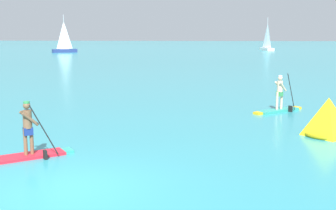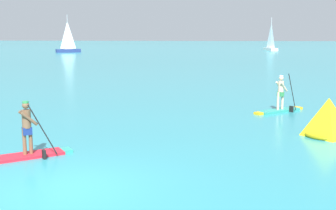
% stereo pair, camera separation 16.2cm
% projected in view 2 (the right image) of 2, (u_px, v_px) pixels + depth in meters
% --- Properties ---
extents(ground, '(440.00, 440.00, 0.00)m').
position_uv_depth(ground, '(69.00, 188.00, 10.16)').
color(ground, teal).
extents(paddleboarder_mid_center, '(2.54, 2.08, 1.74)m').
position_uv_depth(paddleboarder_mid_center, '(26.00, 144.00, 12.64)').
color(paddleboarder_mid_center, red).
rests_on(paddleboarder_mid_center, ground).
extents(paddleboarder_far_right, '(2.49, 2.16, 1.86)m').
position_uv_depth(paddleboarder_far_right, '(280.00, 103.00, 20.09)').
color(paddleboarder_far_right, teal).
rests_on(paddleboarder_far_right, ground).
extents(race_marker_buoy, '(1.63, 1.63, 1.38)m').
position_uv_depth(race_marker_buoy, '(328.00, 119.00, 15.24)').
color(race_marker_buoy, yellow).
rests_on(race_marker_buoy, ground).
extents(sailboat_left_horizon, '(4.59, 3.78, 7.36)m').
position_uv_depth(sailboat_left_horizon, '(68.00, 47.00, 84.54)').
color(sailboat_left_horizon, navy).
rests_on(sailboat_left_horizon, ground).
extents(sailboat_right_horizon, '(2.66, 5.79, 7.23)m').
position_uv_depth(sailboat_right_horizon, '(271.00, 46.00, 94.87)').
color(sailboat_right_horizon, white).
rests_on(sailboat_right_horizon, ground).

